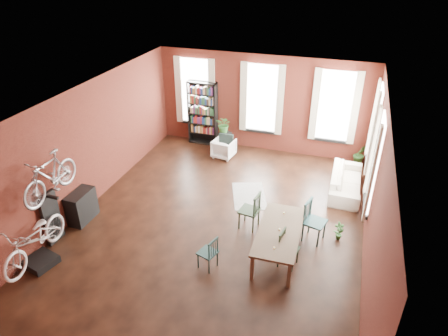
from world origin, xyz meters
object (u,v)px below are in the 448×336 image
at_px(white_armchair, 224,148).
at_px(console_table, 82,206).
at_px(dining_chair_b, 249,210).
at_px(dining_chair_d, 315,222).
at_px(dining_chair_c, 289,249).
at_px(dining_table, 278,242).
at_px(plant_stand, 225,141).
at_px(cream_sofa, 347,178).
at_px(bike_trainer, 41,261).
at_px(bicycle_floor, 30,222).
at_px(dining_chair_a, 208,252).
at_px(bookshelf, 203,113).

relative_size(white_armchair, console_table, 0.84).
height_order(dining_chair_b, dining_chair_d, dining_chair_d).
bearing_deg(dining_chair_c, console_table, 100.15).
distance_m(dining_table, dining_chair_d, 1.05).
relative_size(console_table, plant_stand, 1.24).
bearing_deg(cream_sofa, plant_stand, 70.98).
bearing_deg(dining_chair_b, console_table, -67.94).
bearing_deg(bike_trainer, dining_table, 21.90).
bearing_deg(dining_chair_d, bike_trainer, 131.56).
distance_m(cream_sofa, bicycle_floor, 8.06).
height_order(dining_table, bike_trainer, dining_table).
bearing_deg(white_armchair, cream_sofa, 174.85).
bearing_deg(dining_chair_b, plant_stand, -146.17).
height_order(dining_chair_a, dining_chair_d, dining_chair_d).
xyz_separation_m(bookshelf, bicycle_floor, (-1.18, -6.88, 0.04)).
bearing_deg(bicycle_floor, console_table, 89.78).
relative_size(dining_chair_c, plant_stand, 1.32).
xyz_separation_m(cream_sofa, console_table, (-6.23, -3.50, -0.01)).
distance_m(dining_table, bicycle_floor, 5.28).
height_order(dining_chair_b, plant_stand, dining_chair_b).
bearing_deg(white_armchair, dining_chair_c, 131.20).
distance_m(bookshelf, bike_trainer, 7.08).
relative_size(dining_chair_d, console_table, 1.28).
distance_m(dining_chair_b, plant_stand, 4.31).
distance_m(dining_table, plant_stand, 5.41).
xyz_separation_m(bike_trainer, plant_stand, (2.08, 6.60, 0.24)).
distance_m(dining_chair_a, white_armchair, 5.18).
bearing_deg(bookshelf, console_table, -103.83).
xyz_separation_m(dining_table, plant_stand, (-2.77, 4.65, -0.02)).
xyz_separation_m(dining_chair_b, plant_stand, (-1.88, 3.87, -0.17)).
bearing_deg(white_armchair, bike_trainer, 77.91).
xyz_separation_m(cream_sofa, bicycle_floor, (-6.13, -5.18, 0.73)).
bearing_deg(white_armchair, dining_chair_b, 125.34).
height_order(plant_stand, bicycle_floor, bicycle_floor).
bearing_deg(dining_table, dining_chair_a, -149.15).
bearing_deg(dining_chair_a, dining_chair_b, -178.83).
relative_size(dining_chair_b, bike_trainer, 1.66).
bearing_deg(bicycle_floor, dining_table, 18.08).
xyz_separation_m(dining_chair_b, dining_chair_c, (1.16, -1.05, -0.06)).
relative_size(dining_chair_a, bike_trainer, 1.34).
relative_size(dining_chair_b, cream_sofa, 0.47).
relative_size(dining_chair_b, white_armchair, 1.46).
height_order(dining_chair_c, bike_trainer, dining_chair_c).
relative_size(bookshelf, console_table, 2.75).
distance_m(white_armchair, cream_sofa, 4.03).
height_order(dining_chair_d, console_table, dining_chair_d).
bearing_deg(bicycle_floor, white_armchair, 66.52).
xyz_separation_m(dining_chair_c, bookshelf, (-3.94, 5.22, 0.67)).
height_order(bookshelf, plant_stand, bookshelf).
height_order(dining_chair_a, cream_sofa, cream_sofa).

